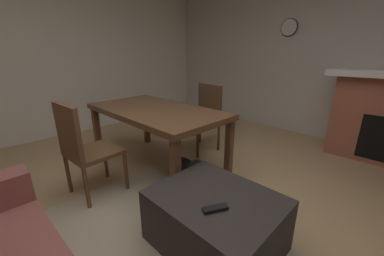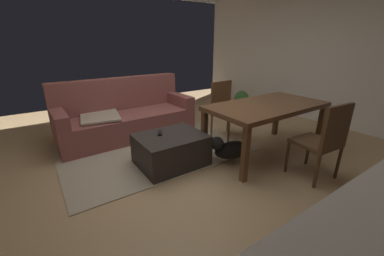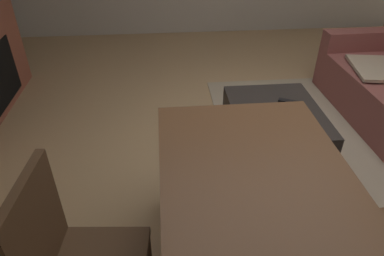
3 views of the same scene
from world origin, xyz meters
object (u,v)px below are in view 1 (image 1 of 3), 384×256
object	(u,v)px
ottoman_coffee_table	(215,221)
tv_remote	(215,209)
dining_chair_north	(83,146)
small_dog	(187,171)
wall_clock	(289,27)
dining_table	(155,115)
dining_chair_south	(204,114)

from	to	relation	value
ottoman_coffee_table	tv_remote	world-z (taller)	tv_remote
ottoman_coffee_table	dining_chair_north	xyz separation A→B (m)	(1.27, 0.38, 0.32)
small_dog	wall_clock	distance (m)	3.01
dining_table	dining_chair_north	bearing A→B (deg)	90.42
dining_table	small_dog	size ratio (longest dim) A/B	2.83
ottoman_coffee_table	dining_table	distance (m)	1.43
ottoman_coffee_table	dining_chair_south	distance (m)	1.84
tv_remote	ottoman_coffee_table	bearing A→B (deg)	-25.00
ottoman_coffee_table	wall_clock	distance (m)	3.46
small_dog	wall_clock	world-z (taller)	wall_clock
dining_table	dining_chair_south	size ratio (longest dim) A/B	1.81
dining_chair_north	wall_clock	bearing A→B (deg)	-96.27
dining_chair_south	wall_clock	xyz separation A→B (m)	(-0.36, -1.67, 1.23)
dining_chair_north	dining_chair_south	bearing A→B (deg)	-90.07
wall_clock	small_dog	bearing A→B (deg)	94.81
dining_chair_north	dining_chair_south	size ratio (longest dim) A/B	1.00
ottoman_coffee_table	dining_chair_north	world-z (taller)	dining_chair_north
ottoman_coffee_table	wall_clock	xyz separation A→B (m)	(0.90, -2.96, 1.55)
wall_clock	dining_chair_north	bearing A→B (deg)	83.73
tv_remote	dining_table	bearing A→B (deg)	5.40
ottoman_coffee_table	dining_chair_north	size ratio (longest dim) A/B	0.91
dining_chair_north	small_dog	world-z (taller)	dining_chair_north
dining_chair_south	small_dog	xyz separation A→B (m)	(-0.58, 0.90, -0.33)
dining_chair_north	dining_chair_south	distance (m)	1.67
ottoman_coffee_table	dining_table	size ratio (longest dim) A/B	0.50
tv_remote	dining_chair_south	world-z (taller)	dining_chair_south
dining_chair_north	small_dog	xyz separation A→B (m)	(-0.58, -0.77, -0.33)
tv_remote	small_dog	xyz separation A→B (m)	(0.78, -0.51, -0.24)
ottoman_coffee_table	dining_chair_south	world-z (taller)	dining_chair_south
dining_table	dining_chair_south	bearing A→B (deg)	-90.56
small_dog	wall_clock	xyz separation A→B (m)	(0.22, -2.57, 1.56)
tv_remote	dining_chair_north	bearing A→B (deg)	39.10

